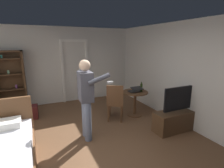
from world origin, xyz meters
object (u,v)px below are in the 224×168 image
object	(u,v)px
wooden_chair	(115,101)
suitcase_dark	(14,113)
suitcase_small	(26,113)
laptop	(135,90)
person_blue_shirt	(86,95)
tv_flatscreen	(178,118)
bookshelf	(10,79)
bottle_on_table	(141,88)
side_table	(135,99)

from	to	relation	value
wooden_chair	suitcase_dark	world-z (taller)	wooden_chair
suitcase_small	laptop	bearing A→B (deg)	-16.94
person_blue_shirt	tv_flatscreen	bearing A→B (deg)	-14.69
wooden_chair	person_blue_shirt	bearing A→B (deg)	-151.29
bookshelf	bottle_on_table	xyz separation A→B (m)	(3.33, -1.93, -0.15)
bottle_on_table	suitcase_dark	world-z (taller)	bottle_on_table
laptop	suitcase_small	world-z (taller)	laptop
bookshelf	suitcase_small	size ratio (longest dim) A/B	3.05
bookshelf	side_table	bearing A→B (deg)	-30.14
bottle_on_table	suitcase_small	world-z (taller)	bottle_on_table
person_blue_shirt	suitcase_dark	distance (m)	2.36
bottle_on_table	laptop	bearing A→B (deg)	167.60
tv_flatscreen	laptop	distance (m)	1.30
suitcase_dark	suitcase_small	bearing A→B (deg)	-7.64
bookshelf	wooden_chair	size ratio (longest dim) A/B	1.83
side_table	laptop	xyz separation A→B (m)	(-0.03, -0.04, 0.28)
laptop	suitcase_dark	world-z (taller)	laptop
bottle_on_table	wooden_chair	xyz separation A→B (m)	(-0.81, -0.03, -0.27)
bottle_on_table	suitcase_dark	bearing A→B (deg)	161.15
bookshelf	tv_flatscreen	distance (m)	4.79
bottle_on_table	suitcase_dark	xyz separation A→B (m)	(-3.24, 1.11, -0.61)
person_blue_shirt	suitcase_small	world-z (taller)	person_blue_shirt
tv_flatscreen	suitcase_dark	bearing A→B (deg)	148.77
bottle_on_table	tv_flatscreen	bearing A→B (deg)	-72.16
tv_flatscreen	side_table	size ratio (longest dim) A/B	1.73
bottle_on_table	person_blue_shirt	distance (m)	1.80
bottle_on_table	wooden_chair	bearing A→B (deg)	-177.71
wooden_chair	person_blue_shirt	world-z (taller)	person_blue_shirt
bookshelf	laptop	distance (m)	3.69
wooden_chair	suitcase_dark	bearing A→B (deg)	154.87
tv_flatscreen	suitcase_dark	xyz separation A→B (m)	(-3.59, 2.18, -0.09)
bottle_on_table	suitcase_small	distance (m)	3.21
side_table	laptop	bearing A→B (deg)	-122.75
bookshelf	bottle_on_table	size ratio (longest dim) A/B	6.50
bookshelf	suitcase_small	bearing A→B (deg)	-65.94
bookshelf	person_blue_shirt	size ratio (longest dim) A/B	1.06
side_table	suitcase_dark	xyz separation A→B (m)	(-3.10, 1.03, -0.27)
bookshelf	bottle_on_table	distance (m)	3.85
tv_flatscreen	side_table	world-z (taller)	tv_flatscreen
tv_flatscreen	suitcase_small	xyz separation A→B (m)	(-3.30, 2.16, -0.12)
side_table	bottle_on_table	world-z (taller)	bottle_on_table
bookshelf	suitcase_dark	xyz separation A→B (m)	(0.08, -0.82, -0.77)
bookshelf	suitcase_dark	distance (m)	1.13
laptop	tv_flatscreen	bearing A→B (deg)	-65.16
tv_flatscreen	suitcase_dark	distance (m)	4.20
wooden_chair	suitcase_small	xyz separation A→B (m)	(-2.14, 1.12, -0.37)
laptop	bottle_on_table	size ratio (longest dim) A/B	1.24
laptop	person_blue_shirt	bearing A→B (deg)	-159.99
side_table	bottle_on_table	xyz separation A→B (m)	(0.14, -0.08, 0.34)
suitcase_dark	bookshelf	bearing A→B (deg)	91.15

